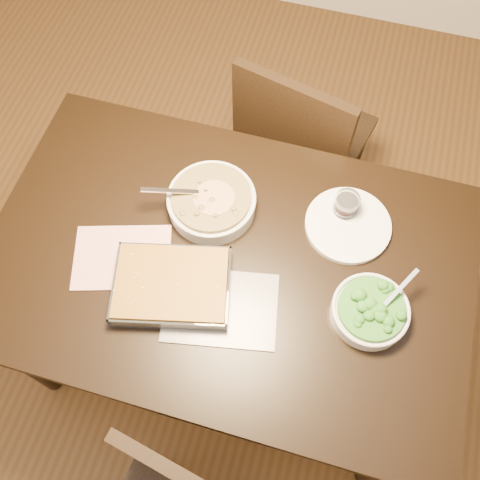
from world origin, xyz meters
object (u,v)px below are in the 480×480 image
(baking_dish, at_px, (172,286))
(chair_far, at_px, (299,141))
(broccoli_bowl, at_px, (370,311))
(wine_tumbler, at_px, (346,205))
(stew_bowl, at_px, (212,201))
(dinner_plate, at_px, (348,225))
(table, at_px, (228,273))

(baking_dish, xyz_separation_m, chair_far, (0.20, 0.78, -0.27))
(broccoli_bowl, height_order, wine_tumbler, wine_tumbler)
(stew_bowl, bearing_deg, dinner_plate, 6.73)
(table, distance_m, baking_dish, 0.21)
(wine_tumbler, distance_m, dinner_plate, 0.06)
(broccoli_bowl, relative_size, baking_dish, 0.62)
(baking_dish, bearing_deg, table, 33.51)
(stew_bowl, xyz_separation_m, broccoli_bowl, (0.51, -0.21, -0.01))
(table, xyz_separation_m, baking_dish, (-0.12, -0.13, 0.12))
(stew_bowl, relative_size, dinner_plate, 1.12)
(broccoli_bowl, distance_m, wine_tumbler, 0.32)
(chair_far, bearing_deg, baking_dish, 89.17)
(chair_far, bearing_deg, stew_bowl, 84.26)
(table, xyz_separation_m, dinner_plate, (0.31, 0.20, 0.10))
(stew_bowl, distance_m, broccoli_bowl, 0.55)
(stew_bowl, xyz_separation_m, chair_far, (0.18, 0.50, -0.28))
(chair_far, bearing_deg, wine_tumbler, 130.49)
(broccoli_bowl, relative_size, chair_far, 0.25)
(chair_far, bearing_deg, dinner_plate, 130.38)
(chair_far, bearing_deg, table, 96.40)
(stew_bowl, height_order, chair_far, chair_far)
(stew_bowl, height_order, broccoli_bowl, stew_bowl)
(table, relative_size, broccoli_bowl, 6.24)
(table, height_order, stew_bowl, stew_bowl)
(baking_dish, relative_size, dinner_plate, 1.44)
(table, xyz_separation_m, wine_tumbler, (0.29, 0.25, 0.14))
(wine_tumbler, xyz_separation_m, dinner_plate, (0.02, -0.04, -0.04))
(broccoli_bowl, distance_m, dinner_plate, 0.27)
(baking_dish, height_order, chair_far, chair_far)
(dinner_plate, height_order, chair_far, chair_far)
(baking_dish, height_order, dinner_plate, baking_dish)
(dinner_plate, relative_size, chair_far, 0.28)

